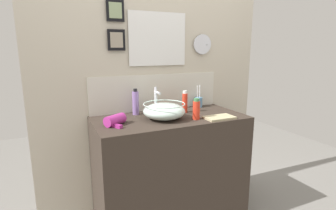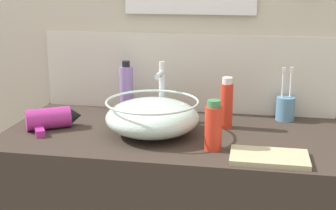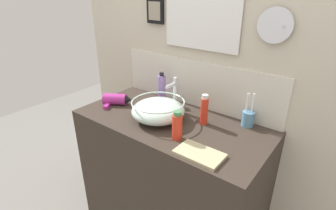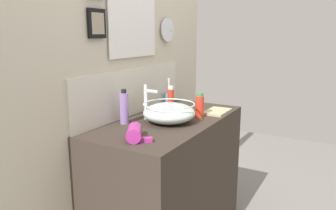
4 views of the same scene
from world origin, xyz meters
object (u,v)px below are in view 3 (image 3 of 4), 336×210
hair_drier (117,100)px  spray_bottle (204,110)px  faucet (174,92)px  lotion_bottle (162,88)px  toothbrush_cup (248,118)px  glass_bowl_sink (158,110)px  soap_dispenser (177,126)px  hand_towel (199,154)px

hair_drier → spray_bottle: (0.62, 0.13, 0.05)m
faucet → spray_bottle: size_ratio=1.22×
lotion_bottle → spray_bottle: size_ratio=1.15×
toothbrush_cup → lotion_bottle: 0.62m
glass_bowl_sink → lotion_bottle: 0.28m
glass_bowl_sink → soap_dispenser: bearing=-26.2°
faucet → toothbrush_cup: size_ratio=1.11×
toothbrush_cup → lotion_bottle: size_ratio=0.96×
lotion_bottle → hand_towel: 0.69m
glass_bowl_sink → hair_drier: size_ratio=1.58×
faucet → lotion_bottle: (-0.16, 0.07, -0.03)m
toothbrush_cup → hand_towel: 0.43m
faucet → hair_drier: bearing=-156.1°
toothbrush_cup → hand_towel: (-0.07, -0.43, -0.04)m
glass_bowl_sink → faucet: size_ratio=1.43×
soap_dispenser → hand_towel: bearing=-17.8°
spray_bottle → glass_bowl_sink: bearing=-153.1°
hand_towel → lotion_bottle: bearing=144.5°
faucet → hair_drier: size_ratio=1.11×
hair_drier → hand_towel: size_ratio=0.88×
glass_bowl_sink → hair_drier: (-0.37, -0.00, -0.03)m
glass_bowl_sink → faucet: (0.00, 0.16, 0.06)m
glass_bowl_sink → soap_dispenser: (0.22, -0.11, 0.01)m
faucet → soap_dispenser: size_ratio=1.40×
glass_bowl_sink → spray_bottle: bearing=26.9°
soap_dispenser → spray_bottle: spray_bottle is taller
faucet → lotion_bottle: bearing=156.9°
glass_bowl_sink → hand_towel: glass_bowl_sink is taller
faucet → hair_drier: faucet is taller
lotion_bottle → faucet: bearing=-23.1°
lotion_bottle → soap_dispenser: bearing=-41.8°
toothbrush_cup → spray_bottle: bearing=-148.2°
spray_bottle → hand_towel: (0.15, -0.29, -0.08)m
glass_bowl_sink → spray_bottle: 0.28m
soap_dispenser → hand_towel: soap_dispenser is taller
hair_drier → glass_bowl_sink: bearing=0.4°
soap_dispenser → hand_towel: size_ratio=0.70×
faucet → toothbrush_cup: bearing=11.9°
glass_bowl_sink → lotion_bottle: bearing=124.2°
hair_drier → soap_dispenser: size_ratio=1.26×
glass_bowl_sink → faucet: 0.17m
lotion_bottle → soap_dispenser: 0.51m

